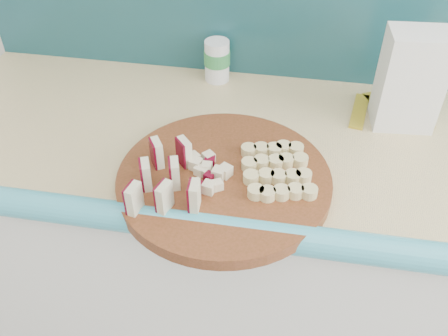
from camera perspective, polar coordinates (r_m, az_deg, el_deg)
kitchen_counter at (r=1.50m, az=15.56°, el=-11.69°), size 2.20×0.63×0.91m
cutting_board at (r=1.02m, az=-0.00°, el=-1.42°), size 0.53×0.53×0.03m
apple_wedges at (r=0.97m, az=-6.81°, el=-1.04°), size 0.14×0.19×0.06m
apple_chunks at (r=1.01m, az=-1.59°, el=-0.43°), size 0.07×0.07×0.02m
banana_slices at (r=1.02m, az=6.05°, el=-0.19°), size 0.17×0.19×0.02m
flour_bag at (r=1.21m, az=20.53°, el=9.39°), size 0.14×0.11×0.23m
canister at (r=1.34m, az=-0.80°, el=12.25°), size 0.07×0.07×0.11m
banana_peel at (r=1.29m, az=17.55°, el=6.07°), size 0.20×0.17×0.01m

